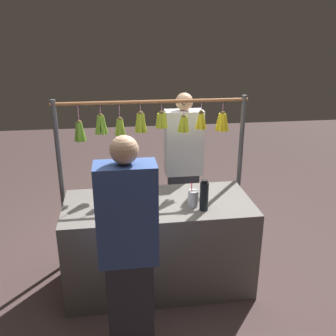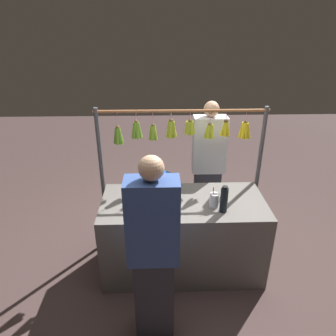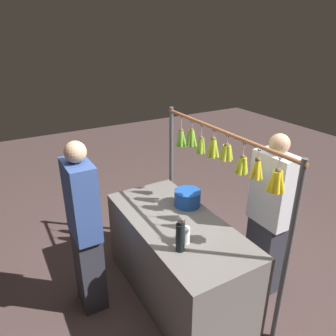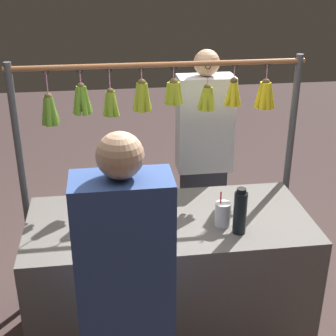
{
  "view_description": "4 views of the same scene",
  "coord_description": "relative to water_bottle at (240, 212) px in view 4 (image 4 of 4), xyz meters",
  "views": [
    {
      "loc": [
        0.33,
        2.92,
        2.22
      ],
      "look_at": [
        -0.09,
        0.0,
        1.13
      ],
      "focal_mm": 40.28,
      "sensor_mm": 36.0,
      "label": 1
    },
    {
      "loc": [
        0.23,
        2.62,
        2.42
      ],
      "look_at": [
        0.15,
        0.0,
        1.18
      ],
      "focal_mm": 33.22,
      "sensor_mm": 36.0,
      "label": 2
    },
    {
      "loc": [
        -2.1,
        1.3,
        2.42
      ],
      "look_at": [
        0.17,
        0.0,
        1.28
      ],
      "focal_mm": 34.28,
      "sensor_mm": 36.0,
      "label": 3
    },
    {
      "loc": [
        0.34,
        2.39,
        2.21
      ],
      "look_at": [
        0.01,
        0.0,
        1.13
      ],
      "focal_mm": 51.98,
      "sensor_mm": 36.0,
      "label": 4
    }
  ],
  "objects": [
    {
      "name": "vendor_person",
      "position": [
        -0.0,
        -0.96,
        -0.14
      ],
      "size": [
        0.39,
        0.21,
        1.63
      ],
      "color": "#2D2D38",
      "rests_on": "ground"
    },
    {
      "name": "market_counter",
      "position": [
        0.36,
        -0.19,
        -0.53
      ],
      "size": [
        1.62,
        0.75,
        0.82
      ],
      "primitive_type": "cube",
      "color": "#66605B",
      "rests_on": "ground"
    },
    {
      "name": "display_rack",
      "position": [
        0.35,
        -0.63,
        0.28
      ],
      "size": [
        1.78,
        0.13,
        1.64
      ],
      "color": "#4C4C51",
      "rests_on": "ground"
    },
    {
      "name": "ground_plane",
      "position": [
        0.36,
        -0.19,
        -0.94
      ],
      "size": [
        12.0,
        12.0,
        0.0
      ],
      "primitive_type": "plane",
      "color": "#493735"
    },
    {
      "name": "drink_cup",
      "position": [
        0.07,
        -0.09,
        -0.06
      ],
      "size": [
        0.09,
        0.09,
        0.21
      ],
      "color": "silver",
      "rests_on": "market_counter"
    },
    {
      "name": "blue_bucket",
      "position": [
        0.57,
        -0.44,
        -0.05
      ],
      "size": [
        0.26,
        0.26,
        0.16
      ],
      "primitive_type": "cylinder",
      "color": "#1C4DA7",
      "rests_on": "market_counter"
    },
    {
      "name": "customer_person",
      "position": [
        0.64,
        0.57,
        -0.14
      ],
      "size": [
        0.39,
        0.21,
        1.63
      ],
      "color": "#2D2D38",
      "rests_on": "ground"
    },
    {
      "name": "water_bottle",
      "position": [
        0.0,
        0.0,
        0.0
      ],
      "size": [
        0.07,
        0.07,
        0.26
      ],
      "color": "black",
      "rests_on": "market_counter"
    }
  ]
}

